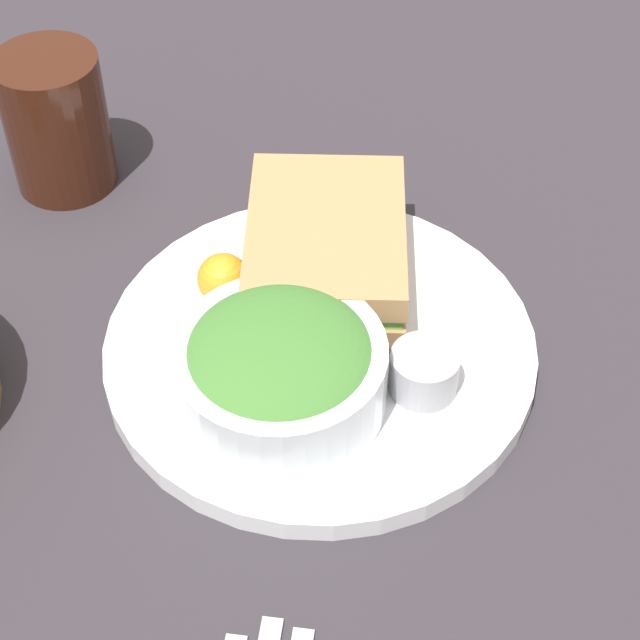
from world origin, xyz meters
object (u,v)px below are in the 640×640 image
Objects in this scene: plate at (320,348)px; salad_bowl at (280,369)px; sandwich at (326,249)px; dressing_cup at (424,372)px; drink_glass at (57,122)px.

salad_bowl is at bearing 151.80° from plate.
salad_bowl is (-0.05, 0.03, 0.04)m from plate.
sandwich is 3.47× the size of dressing_cup.
sandwich is (0.06, -0.01, 0.03)m from plate.
drink_glass is at bearing 43.68° from plate.
salad_bowl is at bearing -146.86° from drink_glass.
sandwich is 1.16× the size of salad_bowl.
sandwich reaches higher than plate.
dressing_cup is 0.36m from drink_glass.
dressing_cup is 0.40× the size of drink_glass.
salad_bowl is 1.19× the size of drink_glass.
plate is at bearing -28.20° from salad_bowl.
sandwich is 0.24m from drink_glass.
dressing_cup reaches higher than plate.
dressing_cup is at bearing -85.64° from salad_bowl.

